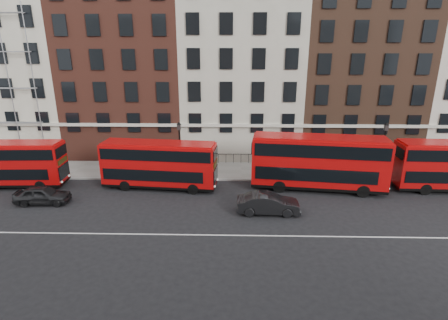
{
  "coord_description": "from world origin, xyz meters",
  "views": [
    {
      "loc": [
        -0.95,
        -22.58,
        12.07
      ],
      "look_at": [
        -1.62,
        5.0,
        3.0
      ],
      "focal_mm": 28.0,
      "sensor_mm": 36.0,
      "label": 1
    }
  ],
  "objects_px": {
    "bus_c": "(318,162)",
    "bus_a": "(7,163)",
    "car_front": "(268,204)",
    "bus_b": "(159,164)",
    "car_rear": "(43,195)"
  },
  "relations": [
    {
      "from": "bus_c",
      "to": "car_front",
      "type": "height_order",
      "value": "bus_c"
    },
    {
      "from": "bus_a",
      "to": "bus_b",
      "type": "relative_size",
      "value": 0.97
    },
    {
      "from": "bus_a",
      "to": "bus_b",
      "type": "height_order",
      "value": "bus_b"
    },
    {
      "from": "bus_a",
      "to": "car_rear",
      "type": "xyz_separation_m",
      "value": [
        4.76,
        -3.45,
        -1.47
      ]
    },
    {
      "from": "bus_c",
      "to": "bus_a",
      "type": "bearing_deg",
      "value": -172.67
    },
    {
      "from": "bus_c",
      "to": "car_front",
      "type": "bearing_deg",
      "value": -127.16
    },
    {
      "from": "bus_a",
      "to": "car_front",
      "type": "height_order",
      "value": "bus_a"
    },
    {
      "from": "bus_b",
      "to": "car_rear",
      "type": "bearing_deg",
      "value": -152.67
    },
    {
      "from": "bus_a",
      "to": "car_front",
      "type": "xyz_separation_m",
      "value": [
        22.62,
        -4.74,
        -1.42
      ]
    },
    {
      "from": "bus_a",
      "to": "car_rear",
      "type": "relative_size",
      "value": 2.31
    },
    {
      "from": "car_front",
      "to": "bus_a",
      "type": "bearing_deg",
      "value": 79.3
    },
    {
      "from": "bus_c",
      "to": "car_rear",
      "type": "xyz_separation_m",
      "value": [
        -22.52,
        -3.45,
        -1.84
      ]
    },
    {
      "from": "bus_a",
      "to": "car_rear",
      "type": "height_order",
      "value": "bus_a"
    },
    {
      "from": "bus_a",
      "to": "bus_b",
      "type": "bearing_deg",
      "value": -2.27
    },
    {
      "from": "car_rear",
      "to": "car_front",
      "type": "height_order",
      "value": "car_front"
    }
  ]
}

